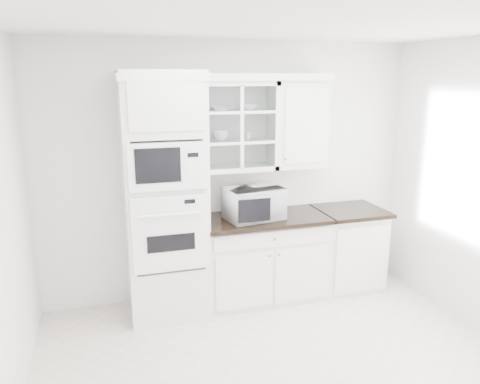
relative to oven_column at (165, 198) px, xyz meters
name	(u,v)px	position (x,y,z in m)	size (l,w,h in m)	color
ground	(290,381)	(0.75, -1.42, -1.19)	(4.00, 3.50, 0.01)	beige
room_shell	(275,150)	(0.75, -0.99, 0.58)	(4.00, 3.50, 2.70)	white
oven_column	(165,198)	(0.00, 0.00, 0.00)	(0.76, 0.68, 2.40)	white
base_cabinet_run	(263,257)	(1.03, 0.03, -0.74)	(1.32, 0.67, 0.92)	white
extra_base_cabinet	(347,247)	(2.03, 0.03, -0.74)	(0.72, 0.67, 0.92)	white
upper_cabinet_glass	(237,126)	(0.78, 0.17, 0.65)	(0.80, 0.33, 0.90)	white
upper_cabinet_solid	(299,124)	(1.46, 0.17, 0.65)	(0.55, 0.33, 0.90)	white
crown_molding	(228,77)	(0.68, 0.14, 1.14)	(2.14, 0.38, 0.07)	white
countertop_microwave	(253,203)	(0.90, -0.01, -0.12)	(0.56, 0.47, 0.33)	white
bowl_a	(221,108)	(0.60, 0.15, 0.83)	(0.19, 0.19, 0.05)	white
bowl_b	(249,107)	(0.90, 0.17, 0.84)	(0.19, 0.19, 0.06)	white
cup_a	(221,135)	(0.61, 0.15, 0.57)	(0.14, 0.14, 0.11)	white
cup_b	(248,136)	(0.90, 0.18, 0.55)	(0.09, 0.09, 0.08)	white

